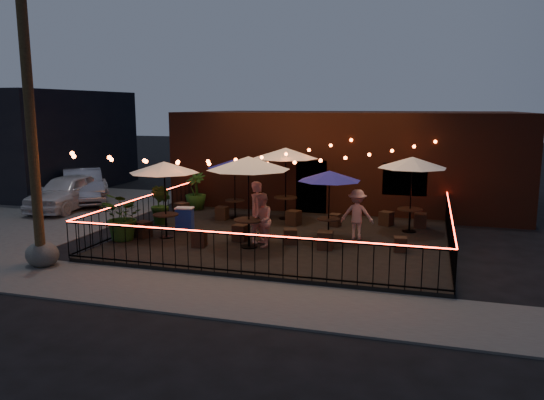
{
  "coord_description": "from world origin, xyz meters",
  "views": [
    {
      "loc": [
        4.31,
        -13.82,
        4.25
      ],
      "look_at": [
        -0.43,
        2.14,
        1.29
      ],
      "focal_mm": 35.0,
      "sensor_mm": 36.0,
      "label": 1
    }
  ],
  "objects_px": {
    "cafe_table_1": "(234,164)",
    "cooler": "(185,219)",
    "utility_pole": "(30,116)",
    "cafe_table_5": "(412,163)",
    "boulder": "(42,254)",
    "cafe_table_2": "(248,164)",
    "cafe_table_4": "(329,177)",
    "cafe_table_3": "(286,154)",
    "cafe_table_0": "(164,168)"
  },
  "relations": [
    {
      "from": "utility_pole",
      "to": "cafe_table_1",
      "type": "bearing_deg",
      "value": 66.82
    },
    {
      "from": "cafe_table_1",
      "to": "cafe_table_2",
      "type": "distance_m",
      "value": 4.19
    },
    {
      "from": "cafe_table_4",
      "to": "cafe_table_0",
      "type": "bearing_deg",
      "value": -166.84
    },
    {
      "from": "cafe_table_2",
      "to": "cafe_table_0",
      "type": "bearing_deg",
      "value": 172.4
    },
    {
      "from": "utility_pole",
      "to": "cafe_table_1",
      "type": "height_order",
      "value": "utility_pole"
    },
    {
      "from": "cafe_table_1",
      "to": "cafe_table_4",
      "type": "bearing_deg",
      "value": -29.32
    },
    {
      "from": "cafe_table_2",
      "to": "cafe_table_3",
      "type": "distance_m",
      "value": 4.16
    },
    {
      "from": "cafe_table_1",
      "to": "cooler",
      "type": "relative_size",
      "value": 3.26
    },
    {
      "from": "cafe_table_2",
      "to": "cafe_table_3",
      "type": "bearing_deg",
      "value": 90.15
    },
    {
      "from": "cafe_table_1",
      "to": "cooler",
      "type": "xyz_separation_m",
      "value": [
        -0.95,
        -2.27,
        -1.61
      ]
    },
    {
      "from": "cafe_table_2",
      "to": "cafe_table_3",
      "type": "height_order",
      "value": "cafe_table_2"
    },
    {
      "from": "cafe_table_3",
      "to": "boulder",
      "type": "height_order",
      "value": "cafe_table_3"
    },
    {
      "from": "cafe_table_1",
      "to": "cafe_table_5",
      "type": "bearing_deg",
      "value": -3.48
    },
    {
      "from": "cafe_table_3",
      "to": "cafe_table_4",
      "type": "distance_m",
      "value": 3.37
    },
    {
      "from": "utility_pole",
      "to": "cafe_table_4",
      "type": "distance_m",
      "value": 8.46
    },
    {
      "from": "cafe_table_2",
      "to": "cooler",
      "type": "bearing_deg",
      "value": 152.1
    },
    {
      "from": "cafe_table_5",
      "to": "boulder",
      "type": "bearing_deg",
      "value": -145.59
    },
    {
      "from": "cafe_table_0",
      "to": "cafe_table_5",
      "type": "height_order",
      "value": "cafe_table_5"
    },
    {
      "from": "utility_pole",
      "to": "cafe_table_5",
      "type": "xyz_separation_m",
      "value": [
        9.2,
        6.44,
        -1.58
      ]
    },
    {
      "from": "utility_pole",
      "to": "boulder",
      "type": "xyz_separation_m",
      "value": [
        -0.05,
        0.1,
        -3.65
      ]
    },
    {
      "from": "cafe_table_2",
      "to": "boulder",
      "type": "bearing_deg",
      "value": -148.24
    },
    {
      "from": "cafe_table_2",
      "to": "cafe_table_5",
      "type": "xyz_separation_m",
      "value": [
        4.45,
        3.36,
        -0.18
      ]
    },
    {
      "from": "cafe_table_1",
      "to": "cafe_table_2",
      "type": "relative_size",
      "value": 0.81
    },
    {
      "from": "boulder",
      "to": "cafe_table_3",
      "type": "bearing_deg",
      "value": 56.11
    },
    {
      "from": "cafe_table_5",
      "to": "cooler",
      "type": "height_order",
      "value": "cafe_table_5"
    },
    {
      "from": "cafe_table_0",
      "to": "cafe_table_3",
      "type": "xyz_separation_m",
      "value": [
        2.88,
        3.77,
        0.19
      ]
    },
    {
      "from": "cafe_table_0",
      "to": "cafe_table_3",
      "type": "relative_size",
      "value": 1.04
    },
    {
      "from": "cafe_table_4",
      "to": "cooler",
      "type": "distance_m",
      "value": 5.11
    },
    {
      "from": "cafe_table_2",
      "to": "cafe_table_3",
      "type": "xyz_separation_m",
      "value": [
        -0.01,
        4.16,
        -0.06
      ]
    },
    {
      "from": "utility_pole",
      "to": "cafe_table_2",
      "type": "height_order",
      "value": "utility_pole"
    },
    {
      "from": "cafe_table_2",
      "to": "boulder",
      "type": "xyz_separation_m",
      "value": [
        -4.8,
        -2.97,
        -2.25
      ]
    },
    {
      "from": "utility_pole",
      "to": "cafe_table_3",
      "type": "bearing_deg",
      "value": 56.75
    },
    {
      "from": "cooler",
      "to": "utility_pole",
      "type": "bearing_deg",
      "value": -122.8
    },
    {
      "from": "cafe_table_5",
      "to": "boulder",
      "type": "relative_size",
      "value": 3.13
    },
    {
      "from": "cafe_table_4",
      "to": "boulder",
      "type": "relative_size",
      "value": 2.81
    },
    {
      "from": "cafe_table_3",
      "to": "cafe_table_5",
      "type": "distance_m",
      "value": 4.53
    },
    {
      "from": "cafe_table_3",
      "to": "cafe_table_5",
      "type": "bearing_deg",
      "value": -10.15
    },
    {
      "from": "cafe_table_0",
      "to": "boulder",
      "type": "bearing_deg",
      "value": -119.6
    },
    {
      "from": "cafe_table_2",
      "to": "cafe_table_5",
      "type": "relative_size",
      "value": 1.1
    },
    {
      "from": "utility_pole",
      "to": "cafe_table_2",
      "type": "xyz_separation_m",
      "value": [
        4.75,
        3.08,
        -1.4
      ]
    },
    {
      "from": "cafe_table_1",
      "to": "cafe_table_4",
      "type": "xyz_separation_m",
      "value": [
        3.91,
        -2.2,
        -0.03
      ]
    },
    {
      "from": "cooler",
      "to": "boulder",
      "type": "height_order",
      "value": "cooler"
    },
    {
      "from": "cafe_table_4",
      "to": "cafe_table_5",
      "type": "distance_m",
      "value": 3.0
    },
    {
      "from": "utility_pole",
      "to": "cafe_table_0",
      "type": "bearing_deg",
      "value": 61.76
    },
    {
      "from": "cafe_table_5",
      "to": "cooler",
      "type": "distance_m",
      "value": 7.7
    },
    {
      "from": "cafe_table_1",
      "to": "cafe_table_4",
      "type": "height_order",
      "value": "cafe_table_1"
    },
    {
      "from": "cafe_table_4",
      "to": "cafe_table_5",
      "type": "relative_size",
      "value": 0.9
    },
    {
      "from": "cafe_table_1",
      "to": "cafe_table_5",
      "type": "distance_m",
      "value": 6.3
    },
    {
      "from": "boulder",
      "to": "cafe_table_5",
      "type": "bearing_deg",
      "value": 34.41
    },
    {
      "from": "utility_pole",
      "to": "boulder",
      "type": "height_order",
      "value": "utility_pole"
    }
  ]
}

